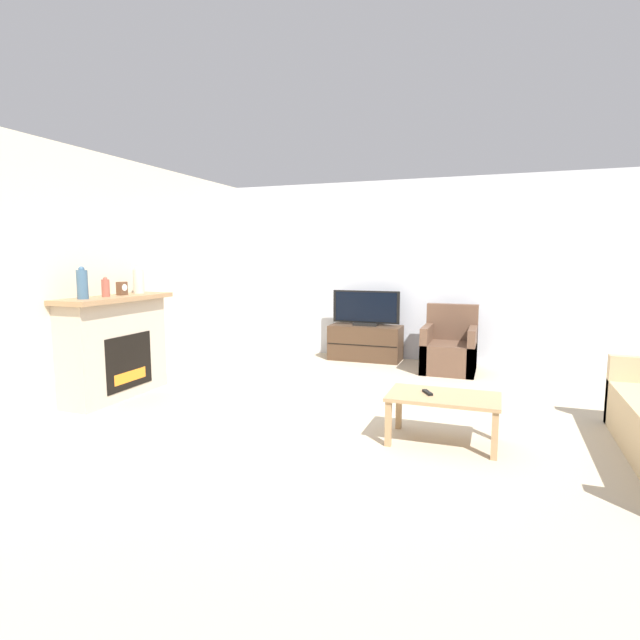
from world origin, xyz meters
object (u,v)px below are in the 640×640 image
object	(u,v)px
mantel_clock	(122,288)
mantel_vase_right	(139,281)
coffee_table	(443,402)
fireplace	(115,346)
mantel_vase_left	(82,284)
tv	(366,309)
armchair	(449,350)
mantel_vase_centre_left	(106,287)
tv_stand	(366,343)
remote	(427,392)

from	to	relation	value
mantel_clock	mantel_vase_right	bearing A→B (deg)	90.16
coffee_table	mantel_vase_right	bearing A→B (deg)	170.23
fireplace	mantel_vase_left	xyz separation A→B (m)	(0.02, -0.42, 0.71)
tv	armchair	world-z (taller)	tv
mantel_vase_centre_left	tv_stand	bearing A→B (deg)	55.05
tv_stand	tv	xyz separation A→B (m)	(0.00, -0.00, 0.51)
mantel_vase_left	remote	distance (m)	3.57
fireplace	armchair	bearing A→B (deg)	37.00
fireplace	mantel_clock	xyz separation A→B (m)	(0.02, 0.14, 0.63)
fireplace	mantel_vase_right	xyz separation A→B (m)	(0.02, 0.42, 0.71)
fireplace	mantel_vase_left	size ratio (longest dim) A/B	4.19
mantel_vase_left	fireplace	bearing A→B (deg)	92.30
armchair	remote	distance (m)	2.76
mantel_clock	tv	world-z (taller)	mantel_clock
mantel_vase_right	mantel_vase_centre_left	bearing A→B (deg)	-90.00
mantel_vase_left	remote	world-z (taller)	mantel_vase_left
tv	armchair	bearing A→B (deg)	-15.07
mantel_clock	tv_stand	xyz separation A→B (m)	(2.10, 2.76, -0.94)
mantel_vase_left	tv	xyz separation A→B (m)	(2.10, 3.32, -0.52)
fireplace	mantel_clock	size ratio (longest dim) A/B	9.34
mantel_clock	tv_stand	bearing A→B (deg)	52.74
mantel_vase_right	mantel_vase_left	bearing A→B (deg)	-90.00
armchair	tv	bearing A→B (deg)	164.93
mantel_vase_right	armchair	bearing A→B (deg)	32.33
mantel_vase_left	mantel_vase_right	world-z (taller)	mantel_vase_left
remote	mantel_vase_centre_left	bearing A→B (deg)	149.11
remote	fireplace	bearing A→B (deg)	147.38
mantel_clock	mantel_vase_centre_left	bearing A→B (deg)	-90.18
mantel_clock	remote	xyz separation A→B (m)	(3.45, -0.34, -0.79)
mantel_vase_left	tv	world-z (taller)	mantel_vase_left
mantel_clock	coffee_table	distance (m)	3.70
mantel_vase_left	mantel_clock	bearing A→B (deg)	89.92
coffee_table	remote	distance (m)	0.15
mantel_vase_left	tv_stand	size ratio (longest dim) A/B	0.31
mantel_vase_left	coffee_table	distance (m)	3.71
mantel_vase_right	tv_stand	bearing A→B (deg)	49.74
mantel_vase_centre_left	mantel_clock	distance (m)	0.25
tv_stand	mantel_vase_right	bearing A→B (deg)	-130.26
mantel_vase_right	tv_stand	distance (m)	3.41
mantel_vase_left	remote	bearing A→B (deg)	3.70
mantel_vase_centre_left	armchair	world-z (taller)	mantel_vase_centre_left
fireplace	coffee_table	world-z (taller)	fireplace
coffee_table	remote	bearing A→B (deg)	179.32
fireplace	armchair	distance (m)	4.26
mantel_clock	fireplace	bearing A→B (deg)	-97.18
mantel_vase_centre_left	remote	size ratio (longest dim) A/B	1.44
mantel_vase_left	tv	bearing A→B (deg)	57.66
fireplace	mantel_vase_right	world-z (taller)	mantel_vase_right
armchair	remote	world-z (taller)	armchair
coffee_table	mantel_vase_centre_left	bearing A→B (deg)	178.51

